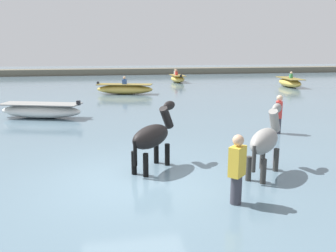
{
  "coord_description": "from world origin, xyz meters",
  "views": [
    {
      "loc": [
        -0.65,
        -7.07,
        3.06
      ],
      "look_at": [
        1.28,
        2.82,
        0.86
      ],
      "focal_mm": 37.36,
      "sensor_mm": 36.0,
      "label": 1
    }
  ],
  "objects_px": {
    "boat_mid_channel": "(290,82)",
    "boat_near_starboard": "(125,89)",
    "horse_lead_black": "(153,138)",
    "horse_trailing_grey": "(265,142)",
    "boat_distant_west": "(41,111)",
    "person_onlooker_right": "(237,177)",
    "person_wading_close": "(278,118)",
    "boat_near_port": "(178,79)"
  },
  "relations": [
    {
      "from": "boat_near_starboard",
      "to": "person_wading_close",
      "type": "xyz_separation_m",
      "value": [
        4.19,
        -11.53,
        0.2
      ]
    },
    {
      "from": "person_onlooker_right",
      "to": "horse_lead_black",
      "type": "bearing_deg",
      "value": 118.52
    },
    {
      "from": "boat_near_port",
      "to": "person_wading_close",
      "type": "relative_size",
      "value": 1.67
    },
    {
      "from": "boat_distant_west",
      "to": "boat_mid_channel",
      "type": "relative_size",
      "value": 0.96
    },
    {
      "from": "horse_trailing_grey",
      "to": "boat_near_starboard",
      "type": "bearing_deg",
      "value": 97.45
    },
    {
      "from": "boat_distant_west",
      "to": "person_onlooker_right",
      "type": "height_order",
      "value": "person_onlooker_right"
    },
    {
      "from": "boat_distant_west",
      "to": "boat_near_port",
      "type": "height_order",
      "value": "boat_near_port"
    },
    {
      "from": "boat_mid_channel",
      "to": "boat_near_starboard",
      "type": "distance_m",
      "value": 12.57
    },
    {
      "from": "boat_near_port",
      "to": "boat_near_starboard",
      "type": "bearing_deg",
      "value": -124.35
    },
    {
      "from": "horse_lead_black",
      "to": "boat_distant_west",
      "type": "distance_m",
      "value": 7.84
    },
    {
      "from": "person_wading_close",
      "to": "horse_lead_black",
      "type": "bearing_deg",
      "value": -149.61
    },
    {
      "from": "horse_lead_black",
      "to": "boat_distant_west",
      "type": "height_order",
      "value": "horse_lead_black"
    },
    {
      "from": "boat_near_starboard",
      "to": "person_wading_close",
      "type": "relative_size",
      "value": 2.25
    },
    {
      "from": "boat_near_port",
      "to": "person_onlooker_right",
      "type": "relative_size",
      "value": 1.67
    },
    {
      "from": "boat_near_port",
      "to": "person_onlooker_right",
      "type": "height_order",
      "value": "person_onlooker_right"
    },
    {
      "from": "boat_near_starboard",
      "to": "person_onlooker_right",
      "type": "xyz_separation_m",
      "value": [
        0.8,
        -16.36,
        0.2
      ]
    },
    {
      "from": "horse_trailing_grey",
      "to": "person_onlooker_right",
      "type": "xyz_separation_m",
      "value": [
        -1.17,
        -1.29,
        -0.23
      ]
    },
    {
      "from": "boat_distant_west",
      "to": "horse_trailing_grey",
      "type": "bearing_deg",
      "value": -53.25
    },
    {
      "from": "boat_near_port",
      "to": "boat_mid_channel",
      "type": "height_order",
      "value": "boat_mid_channel"
    },
    {
      "from": "horse_trailing_grey",
      "to": "boat_mid_channel",
      "type": "distance_m",
      "value": 20.05
    },
    {
      "from": "horse_lead_black",
      "to": "horse_trailing_grey",
      "type": "relative_size",
      "value": 1.0
    },
    {
      "from": "person_wading_close",
      "to": "person_onlooker_right",
      "type": "relative_size",
      "value": 1.0
    },
    {
      "from": "person_wading_close",
      "to": "person_onlooker_right",
      "type": "distance_m",
      "value": 5.9
    },
    {
      "from": "boat_distant_west",
      "to": "boat_mid_channel",
      "type": "distance_m",
      "value": 18.74
    },
    {
      "from": "horse_lead_black",
      "to": "boat_distant_west",
      "type": "relative_size",
      "value": 0.53
    },
    {
      "from": "horse_trailing_grey",
      "to": "boat_near_port",
      "type": "bearing_deg",
      "value": 82.27
    },
    {
      "from": "horse_trailing_grey",
      "to": "boat_near_starboard",
      "type": "xyz_separation_m",
      "value": [
        -1.97,
        15.06,
        -0.43
      ]
    },
    {
      "from": "horse_lead_black",
      "to": "horse_trailing_grey",
      "type": "distance_m",
      "value": 2.49
    },
    {
      "from": "boat_distant_west",
      "to": "boat_mid_channel",
      "type": "xyz_separation_m",
      "value": [
        16.29,
        9.27,
        0.03
      ]
    },
    {
      "from": "boat_near_port",
      "to": "person_wading_close",
      "type": "height_order",
      "value": "person_wading_close"
    },
    {
      "from": "horse_lead_black",
      "to": "boat_mid_channel",
      "type": "distance_m",
      "value": 20.67
    },
    {
      "from": "person_wading_close",
      "to": "horse_trailing_grey",
      "type": "bearing_deg",
      "value": -122.15
    },
    {
      "from": "horse_lead_black",
      "to": "boat_mid_channel",
      "type": "height_order",
      "value": "horse_lead_black"
    },
    {
      "from": "boat_distant_west",
      "to": "boat_near_starboard",
      "type": "relative_size",
      "value": 0.95
    },
    {
      "from": "horse_trailing_grey",
      "to": "boat_near_port",
      "type": "distance_m",
      "value": 22.6
    },
    {
      "from": "boat_mid_channel",
      "to": "person_onlooker_right",
      "type": "distance_m",
      "value": 21.76
    },
    {
      "from": "boat_near_port",
      "to": "person_wading_close",
      "type": "bearing_deg",
      "value": -92.48
    },
    {
      "from": "boat_distant_west",
      "to": "person_wading_close",
      "type": "height_order",
      "value": "person_wading_close"
    },
    {
      "from": "boat_distant_west",
      "to": "boat_mid_channel",
      "type": "height_order",
      "value": "boat_mid_channel"
    },
    {
      "from": "boat_mid_channel",
      "to": "person_wading_close",
      "type": "relative_size",
      "value": 2.23
    },
    {
      "from": "horse_trailing_grey",
      "to": "boat_distant_west",
      "type": "xyz_separation_m",
      "value": [
        -5.86,
        7.85,
        -0.44
      ]
    },
    {
      "from": "horse_lead_black",
      "to": "person_wading_close",
      "type": "xyz_separation_m",
      "value": [
        4.56,
        2.67,
        -0.23
      ]
    }
  ]
}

